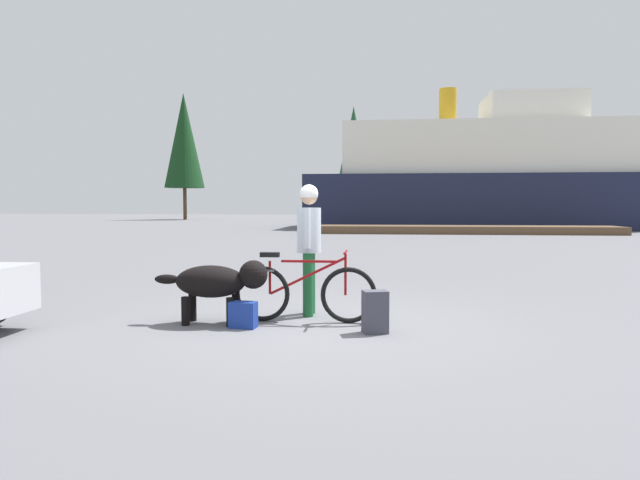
{
  "coord_description": "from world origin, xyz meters",
  "views": [
    {
      "loc": [
        0.85,
        -6.59,
        1.48
      ],
      "look_at": [
        -0.07,
        2.0,
        0.93
      ],
      "focal_mm": 30.92,
      "sensor_mm": 36.0,
      "label": 1
    }
  ],
  "objects_px": {
    "handbag_pannier": "(243,315)",
    "sailboat_moored": "(528,219)",
    "ferry_boat": "(493,179)",
    "bicycle": "(304,292)",
    "person_cyclist": "(309,236)",
    "dog": "(218,282)",
    "backpack": "(375,312)"
  },
  "relations": [
    {
      "from": "bicycle",
      "to": "dog",
      "type": "xyz_separation_m",
      "value": [
        -1.05,
        -0.21,
        0.14
      ]
    },
    {
      "from": "person_cyclist",
      "to": "handbag_pannier",
      "type": "distance_m",
      "value": 1.43
    },
    {
      "from": "person_cyclist",
      "to": "handbag_pannier",
      "type": "relative_size",
      "value": 5.48
    },
    {
      "from": "bicycle",
      "to": "person_cyclist",
      "type": "relative_size",
      "value": 1.03
    },
    {
      "from": "handbag_pannier",
      "to": "sailboat_moored",
      "type": "xyz_separation_m",
      "value": [
        11.88,
        33.0,
        0.35
      ]
    },
    {
      "from": "ferry_boat",
      "to": "sailboat_moored",
      "type": "distance_m",
      "value": 4.96
    },
    {
      "from": "ferry_boat",
      "to": "sailboat_moored",
      "type": "bearing_deg",
      "value": 44.33
    },
    {
      "from": "person_cyclist",
      "to": "dog",
      "type": "height_order",
      "value": "person_cyclist"
    },
    {
      "from": "person_cyclist",
      "to": "backpack",
      "type": "height_order",
      "value": "person_cyclist"
    },
    {
      "from": "handbag_pannier",
      "to": "backpack",
      "type": "bearing_deg",
      "value": -3.44
    },
    {
      "from": "bicycle",
      "to": "person_cyclist",
      "type": "bearing_deg",
      "value": 89.02
    },
    {
      "from": "sailboat_moored",
      "to": "bicycle",
      "type": "bearing_deg",
      "value": -108.95
    },
    {
      "from": "dog",
      "to": "ferry_boat",
      "type": "bearing_deg",
      "value": 72.81
    },
    {
      "from": "person_cyclist",
      "to": "dog",
      "type": "distance_m",
      "value": 1.36
    },
    {
      "from": "backpack",
      "to": "ferry_boat",
      "type": "height_order",
      "value": "ferry_boat"
    },
    {
      "from": "backpack",
      "to": "sailboat_moored",
      "type": "relative_size",
      "value": 0.05
    },
    {
      "from": "bicycle",
      "to": "sailboat_moored",
      "type": "height_order",
      "value": "sailboat_moored"
    },
    {
      "from": "backpack",
      "to": "ferry_boat",
      "type": "distance_m",
      "value": 31.18
    },
    {
      "from": "ferry_boat",
      "to": "bicycle",
      "type": "bearing_deg",
      "value": -105.45
    },
    {
      "from": "dog",
      "to": "sailboat_moored",
      "type": "height_order",
      "value": "sailboat_moored"
    },
    {
      "from": "backpack",
      "to": "handbag_pannier",
      "type": "relative_size",
      "value": 1.54
    },
    {
      "from": "sailboat_moored",
      "to": "person_cyclist",
      "type": "bearing_deg",
      "value": -109.19
    },
    {
      "from": "bicycle",
      "to": "backpack",
      "type": "height_order",
      "value": "bicycle"
    },
    {
      "from": "sailboat_moored",
      "to": "ferry_boat",
      "type": "bearing_deg",
      "value": -135.67
    },
    {
      "from": "bicycle",
      "to": "handbag_pannier",
      "type": "height_order",
      "value": "bicycle"
    },
    {
      "from": "bicycle",
      "to": "handbag_pannier",
      "type": "distance_m",
      "value": 0.82
    },
    {
      "from": "bicycle",
      "to": "person_cyclist",
      "type": "xyz_separation_m",
      "value": [
        0.01,
        0.46,
        0.68
      ]
    },
    {
      "from": "handbag_pannier",
      "to": "dog",
      "type": "bearing_deg",
      "value": 152.51
    },
    {
      "from": "bicycle",
      "to": "sailboat_moored",
      "type": "bearing_deg",
      "value": 71.05
    },
    {
      "from": "dog",
      "to": "handbag_pannier",
      "type": "height_order",
      "value": "dog"
    },
    {
      "from": "person_cyclist",
      "to": "ferry_boat",
      "type": "xyz_separation_m",
      "value": [
        8.19,
        29.21,
        2.1
      ]
    },
    {
      "from": "bicycle",
      "to": "sailboat_moored",
      "type": "relative_size",
      "value": 0.19
    }
  ]
}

